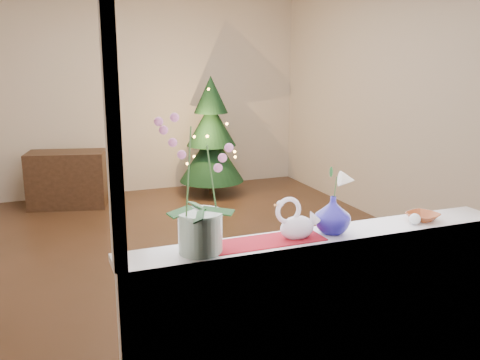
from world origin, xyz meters
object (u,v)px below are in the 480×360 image
object	(u,v)px
paperweight	(415,219)
xmas_tree	(211,136)
swan	(297,219)
amber_dish	(423,217)
orchid_pot	(199,185)
side_table	(67,179)
blue_vase	(333,212)

from	to	relation	value
paperweight	xmas_tree	xyz separation A→B (m)	(0.27, 4.37, -0.17)
paperweight	swan	bearing A→B (deg)	177.24
swan	xmas_tree	distance (m)	4.45
paperweight	amber_dish	size ratio (longest dim) A/B	0.43
orchid_pot	side_table	world-z (taller)	orchid_pot
swan	paperweight	distance (m)	0.72
orchid_pot	swan	bearing A→B (deg)	-0.01
paperweight	side_table	bearing A→B (deg)	109.56
blue_vase	side_table	bearing A→B (deg)	103.74
blue_vase	xmas_tree	size ratio (longest dim) A/B	0.15
orchid_pot	blue_vase	xyz separation A→B (m)	(0.74, 0.01, -0.22)
orchid_pot	blue_vase	distance (m)	0.77
orchid_pot	side_table	distance (m)	4.51
xmas_tree	side_table	distance (m)	1.90
xmas_tree	side_table	xyz separation A→B (m)	(-1.85, 0.06, -0.44)
orchid_pot	blue_vase	size ratio (longest dim) A/B	2.91
swan	paperweight	world-z (taller)	swan
paperweight	side_table	size ratio (longest dim) A/B	0.07
blue_vase	swan	bearing A→B (deg)	-176.63
blue_vase	side_table	distance (m)	4.57
amber_dish	xmas_tree	world-z (taller)	xmas_tree
side_table	swan	bearing A→B (deg)	-64.75
swan	xmas_tree	xyz separation A→B (m)	(0.99, 4.33, -0.24)
swan	paperweight	bearing A→B (deg)	-14.93
orchid_pot	amber_dish	world-z (taller)	orchid_pot
paperweight	amber_dish	xyz separation A→B (m)	(0.10, 0.05, -0.01)
amber_dish	xmas_tree	size ratio (longest dim) A/B	0.09
amber_dish	side_table	xyz separation A→B (m)	(-1.67, 4.39, -0.60)
xmas_tree	amber_dish	bearing A→B (deg)	-92.35
amber_dish	blue_vase	bearing A→B (deg)	-179.96
amber_dish	paperweight	bearing A→B (deg)	-153.40
swan	amber_dish	size ratio (longest dim) A/B	1.69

